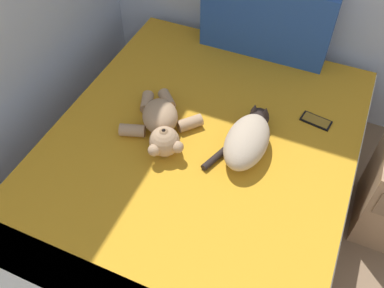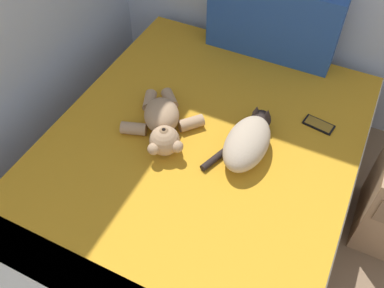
{
  "view_description": "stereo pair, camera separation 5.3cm",
  "coord_description": "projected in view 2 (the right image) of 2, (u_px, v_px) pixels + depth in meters",
  "views": [
    {
      "loc": [
        1.48,
        2.42,
        1.94
      ],
      "look_at": [
        0.99,
        3.55,
        0.52
      ],
      "focal_mm": 38.72,
      "sensor_mm": 36.0,
      "label": 1
    },
    {
      "loc": [
        1.53,
        2.44,
        1.94
      ],
      "look_at": [
        0.99,
        3.55,
        0.52
      ],
      "focal_mm": 38.72,
      "sensor_mm": 36.0,
      "label": 2
    }
  ],
  "objects": [
    {
      "name": "bed",
      "position": [
        194.0,
        182.0,
        2.1
      ],
      "size": [
        1.48,
        1.94,
        0.46
      ],
      "color": "#9E7A56",
      "rests_on": "ground_plane"
    },
    {
      "name": "patterned_cushion",
      "position": [
        272.0,
        21.0,
        2.26
      ],
      "size": [
        0.72,
        0.15,
        0.43
      ],
      "color": "#264C99",
      "rests_on": "bed"
    },
    {
      "name": "cat",
      "position": [
        248.0,
        141.0,
        1.88
      ],
      "size": [
        0.25,
        0.42,
        0.15
      ],
      "color": "tan",
      "rests_on": "bed"
    },
    {
      "name": "teddy_bear",
      "position": [
        163.0,
        123.0,
        1.96
      ],
      "size": [
        0.37,
        0.45,
        0.15
      ],
      "color": "tan",
      "rests_on": "bed"
    },
    {
      "name": "cell_phone",
      "position": [
        319.0,
        125.0,
        2.04
      ],
      "size": [
        0.16,
        0.1,
        0.01
      ],
      "color": "black",
      "rests_on": "bed"
    }
  ]
}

